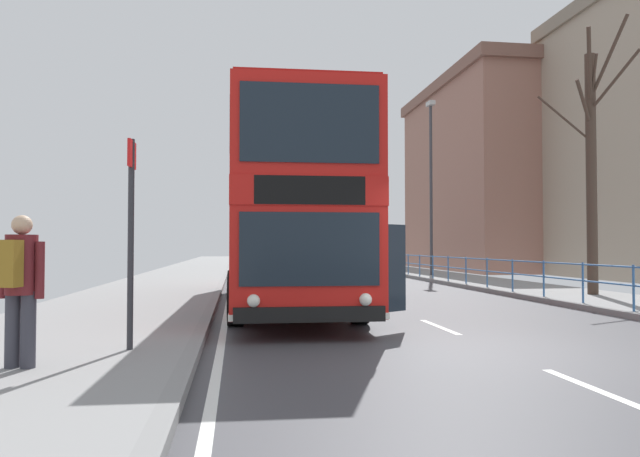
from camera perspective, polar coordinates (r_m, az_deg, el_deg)
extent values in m
cube|color=#414146|center=(8.83, 17.32, -11.61)|extent=(8.40, 140.00, 0.06)
cube|color=silver|center=(6.94, 25.36, -14.01)|extent=(0.12, 2.00, 0.00)
cube|color=silver|center=(11.20, 11.54, -9.36)|extent=(0.12, 2.00, 0.00)
cube|color=silver|center=(15.78, 5.65, -7.15)|extent=(0.12, 2.00, 0.00)
cube|color=silver|center=(20.46, 2.45, -5.91)|extent=(0.12, 2.00, 0.00)
cube|color=silver|center=(25.18, 0.46, -5.12)|extent=(0.12, 2.00, 0.00)
cube|color=silver|center=(29.93, -0.90, -4.58)|extent=(0.12, 2.00, 0.00)
cube|color=silver|center=(34.70, -1.89, -4.19)|extent=(0.12, 2.00, 0.00)
cube|color=silver|center=(39.47, -2.64, -3.89)|extent=(0.12, 2.00, 0.00)
cube|color=silver|center=(44.25, -3.22, -3.65)|extent=(0.12, 2.00, 0.00)
cube|color=silver|center=(49.03, -3.69, -3.46)|extent=(0.12, 2.00, 0.00)
cube|color=silver|center=(53.81, -4.08, -3.31)|extent=(0.12, 2.00, 0.00)
cube|color=silver|center=(58.60, -4.41, -3.17)|extent=(0.12, 2.00, 0.00)
cube|color=silver|center=(8.01, -9.84, -12.46)|extent=(0.12, 133.00, 0.00)
cube|color=gray|center=(8.02, -12.39, -11.95)|extent=(0.20, 140.00, 0.14)
cube|color=gray|center=(8.43, -27.06, -11.28)|extent=(4.00, 140.00, 0.14)
cube|color=red|center=(14.59, -3.23, -2.73)|extent=(2.70, 11.26, 1.78)
cube|color=red|center=(14.62, -3.22, 1.66)|extent=(2.71, 11.32, 0.46)
cube|color=red|center=(14.71, -3.22, 5.72)|extent=(2.70, 11.26, 1.62)
cube|color=#A91511|center=(14.85, -3.21, 8.98)|extent=(2.61, 10.93, 0.08)
cube|color=#19232D|center=(8.99, -0.97, -2.01)|extent=(2.17, 0.07, 1.14)
cube|color=black|center=(9.02, -0.96, 3.76)|extent=(1.72, 0.07, 0.45)
cube|color=#19232D|center=(9.18, -0.96, 10.25)|extent=(2.17, 0.07, 1.23)
cube|color=black|center=(9.04, -0.97, -8.38)|extent=(2.34, 0.13, 0.24)
cube|color=white|center=(14.63, -3.24, -5.98)|extent=(2.72, 11.32, 0.10)
cube|color=#19232D|center=(15.00, 1.45, -1.76)|extent=(0.20, 8.75, 0.92)
cube|color=#19232D|center=(14.85, 1.60, 5.97)|extent=(0.23, 10.09, 0.97)
cube|color=#19232D|center=(14.84, -8.10, -1.74)|extent=(0.20, 8.75, 0.92)
cube|color=#19232D|center=(14.70, -8.09, 6.06)|extent=(0.23, 10.09, 0.97)
sphere|color=white|center=(9.14, 4.47, -6.92)|extent=(0.20, 0.20, 0.20)
sphere|color=white|center=(8.96, -6.49, -7.01)|extent=(0.20, 0.20, 0.20)
cube|color=#19232D|center=(10.30, 6.83, -3.84)|extent=(0.69, 0.48, 1.53)
cube|color=black|center=(10.52, 4.64, -3.81)|extent=(0.12, 0.90, 1.53)
cylinder|color=black|center=(11.39, 3.84, -6.64)|extent=(0.32, 1.05, 1.04)
cylinder|color=black|center=(11.20, -8.21, -6.71)|extent=(0.32, 1.05, 1.04)
cylinder|color=black|center=(18.42, -0.28, -4.76)|extent=(0.32, 1.05, 1.04)
cylinder|color=black|center=(18.30, -7.68, -4.77)|extent=(0.32, 1.05, 1.04)
cylinder|color=#386BA8|center=(13.84, 28.24, -5.14)|extent=(0.05, 0.05, 0.97)
cylinder|color=#386BA8|center=(15.33, 24.24, -4.84)|extent=(0.05, 0.05, 0.97)
cylinder|color=#386BA8|center=(16.88, 20.96, -4.57)|extent=(0.05, 0.05, 0.97)
cylinder|color=#386BA8|center=(18.47, 18.25, -4.34)|extent=(0.05, 0.05, 0.97)
cylinder|color=#386BA8|center=(20.10, 15.97, -4.14)|extent=(0.05, 0.05, 0.97)
cylinder|color=#386BA8|center=(21.76, 14.04, -3.97)|extent=(0.05, 0.05, 0.97)
cylinder|color=#386BA8|center=(23.44, 12.38, -3.82)|extent=(0.05, 0.05, 0.97)
cylinder|color=#386BA8|center=(25.13, 10.94, -3.68)|extent=(0.05, 0.05, 0.97)
cylinder|color=#386BA8|center=(26.84, 9.69, -3.56)|extent=(0.05, 0.05, 0.97)
cylinder|color=#386BA8|center=(28.56, 8.59, -3.45)|extent=(0.05, 0.05, 0.97)
cylinder|color=#386BA8|center=(30.29, 7.61, -3.36)|extent=(0.05, 0.05, 0.97)
cylinder|color=#386BA8|center=(32.03, 6.74, -3.27)|extent=(0.05, 0.05, 0.97)
cylinder|color=#386BA8|center=(33.77, 5.96, -3.19)|extent=(0.05, 0.05, 0.97)
cylinder|color=#386BA8|center=(35.52, 5.26, -3.12)|extent=(0.05, 0.05, 0.97)
cylinder|color=#386BA8|center=(37.28, 4.62, -3.06)|extent=(0.05, 0.05, 0.97)
cylinder|color=#386BA8|center=(23.42, 12.37, -2.75)|extent=(0.04, 28.82, 0.04)
cylinder|color=#386BA8|center=(23.44, 12.38, -3.70)|extent=(0.04, 28.82, 0.04)
cylinder|color=#383842|center=(7.47, -27.77, -8.68)|extent=(0.19, 0.19, 0.85)
cylinder|color=#383842|center=(7.37, -26.55, -8.80)|extent=(0.19, 0.19, 0.85)
cylinder|color=maroon|center=(7.37, -27.08, -3.15)|extent=(0.41, 0.41, 0.67)
cylinder|color=maroon|center=(7.49, -28.50, -3.56)|extent=(0.12, 0.12, 0.64)
cylinder|color=maroon|center=(7.25, -25.63, -3.67)|extent=(0.12, 0.12, 0.64)
sphere|color=tan|center=(7.37, -27.04, 0.31)|extent=(0.27, 0.27, 0.22)
cube|color=olive|center=(7.15, -28.22, -3.02)|extent=(0.32, 0.24, 0.51)
cylinder|color=#2D2D33|center=(8.12, -17.96, -1.42)|extent=(0.08, 0.08, 2.78)
cube|color=red|center=(8.23, -17.86, 6.89)|extent=(0.04, 0.44, 0.36)
cylinder|color=#38383D|center=(27.98, 10.77, 3.68)|extent=(0.14, 0.14, 7.96)
cube|color=#B2B2AD|center=(28.66, 10.72, 11.87)|extent=(0.28, 0.60, 0.20)
cylinder|color=#423328|center=(47.27, 3.99, -0.18)|extent=(0.32, 0.32, 5.25)
cylinder|color=#423328|center=(47.60, 3.38, 2.71)|extent=(1.05, 0.75, 2.05)
cylinder|color=#423328|center=(47.05, 4.23, 1.27)|extent=(0.42, 0.75, 1.25)
cylinder|color=#423328|center=(47.82, 3.78, 2.74)|extent=(0.24, 0.97, 1.54)
cylinder|color=#423328|center=(47.61, 4.44, 1.67)|extent=(0.94, 0.48, 0.99)
cylinder|color=#423328|center=(46.76, 3.62, 3.32)|extent=(0.93, 1.27, 1.33)
cylinder|color=#423328|center=(18.30, 24.93, 4.88)|extent=(0.29, 0.29, 6.82)
cylinder|color=#423328|center=(18.22, 24.32, 11.07)|extent=(0.84, 0.62, 1.21)
cylinder|color=#423328|center=(18.57, 26.29, 14.68)|extent=(0.52, 1.22, 2.08)
cylinder|color=#423328|center=(18.32, 22.69, 9.85)|extent=(1.46, 0.42, 1.36)
cylinder|color=#423328|center=(18.32, 24.78, 14.02)|extent=(0.75, 1.03, 2.01)
cylinder|color=#423328|center=(18.17, 26.72, 12.69)|extent=(0.44, 1.68, 1.29)
cylinder|color=#423328|center=(18.46, 25.10, 13.07)|extent=(0.30, 0.72, 1.26)
cube|color=#936656|center=(40.39, 18.69, 4.32)|extent=(10.95, 14.45, 11.37)
cube|color=brown|center=(41.46, 18.61, 12.64)|extent=(11.38, 15.02, 0.70)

